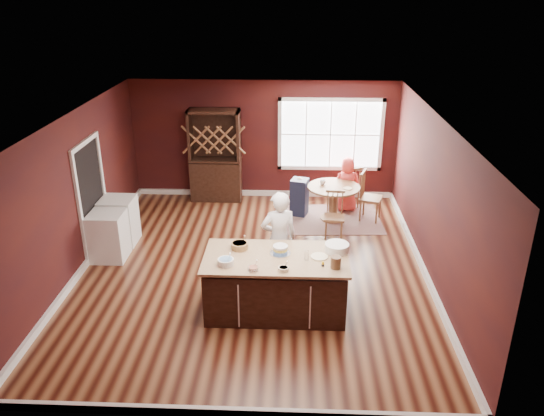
{
  "coord_description": "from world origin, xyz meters",
  "views": [
    {
      "loc": [
        0.68,
        -8.17,
        4.67
      ],
      "look_at": [
        0.32,
        0.27,
        1.05
      ],
      "focal_mm": 35.0,
      "sensor_mm": 36.0,
      "label": 1
    }
  ],
  "objects_px": {
    "kitchen_island": "(276,285)",
    "chair_south": "(334,215)",
    "chair_north": "(349,186)",
    "hutch": "(215,156)",
    "high_chair": "(299,196)",
    "dryer": "(119,221)",
    "washer": "(108,236)",
    "dining_table": "(333,196)",
    "baker": "(279,239)",
    "toddler": "(298,177)",
    "seated_woman": "(347,184)",
    "layer_cake": "(280,250)",
    "chair_east": "(371,196)"
  },
  "relations": [
    {
      "from": "dining_table",
      "to": "high_chair",
      "type": "relative_size",
      "value": 1.29
    },
    {
      "from": "high_chair",
      "to": "baker",
      "type": "bearing_deg",
      "value": -80.92
    },
    {
      "from": "chair_east",
      "to": "washer",
      "type": "relative_size",
      "value": 1.21
    },
    {
      "from": "dining_table",
      "to": "chair_east",
      "type": "distance_m",
      "value": 0.79
    },
    {
      "from": "dryer",
      "to": "toddler",
      "type": "bearing_deg",
      "value": 25.04
    },
    {
      "from": "chair_south",
      "to": "washer",
      "type": "xyz_separation_m",
      "value": [
        -4.13,
        -1.02,
        -0.03
      ]
    },
    {
      "from": "hutch",
      "to": "layer_cake",
      "type": "bearing_deg",
      "value": -69.96
    },
    {
      "from": "dining_table",
      "to": "chair_north",
      "type": "bearing_deg",
      "value": 60.55
    },
    {
      "from": "kitchen_island",
      "to": "chair_south",
      "type": "relative_size",
      "value": 2.26
    },
    {
      "from": "dining_table",
      "to": "seated_woman",
      "type": "bearing_deg",
      "value": 57.89
    },
    {
      "from": "hutch",
      "to": "chair_north",
      "type": "bearing_deg",
      "value": -6.33
    },
    {
      "from": "chair_north",
      "to": "seated_woman",
      "type": "distance_m",
      "value": 0.24
    },
    {
      "from": "chair_east",
      "to": "chair_north",
      "type": "distance_m",
      "value": 0.8
    },
    {
      "from": "baker",
      "to": "washer",
      "type": "distance_m",
      "value": 3.21
    },
    {
      "from": "toddler",
      "to": "kitchen_island",
      "type": "bearing_deg",
      "value": -95.12
    },
    {
      "from": "toddler",
      "to": "washer",
      "type": "relative_size",
      "value": 0.29
    },
    {
      "from": "chair_north",
      "to": "dryer",
      "type": "relative_size",
      "value": 1.08
    },
    {
      "from": "dryer",
      "to": "seated_woman",
      "type": "bearing_deg",
      "value": 21.47
    },
    {
      "from": "high_chair",
      "to": "kitchen_island",
      "type": "bearing_deg",
      "value": -79.77
    },
    {
      "from": "layer_cake",
      "to": "high_chair",
      "type": "height_order",
      "value": "layer_cake"
    },
    {
      "from": "kitchen_island",
      "to": "dining_table",
      "type": "height_order",
      "value": "kitchen_island"
    },
    {
      "from": "chair_north",
      "to": "high_chair",
      "type": "distance_m",
      "value": 1.22
    },
    {
      "from": "kitchen_island",
      "to": "dining_table",
      "type": "xyz_separation_m",
      "value": [
        1.09,
        3.42,
        0.1
      ]
    },
    {
      "from": "chair_south",
      "to": "dryer",
      "type": "bearing_deg",
      "value": -169.71
    },
    {
      "from": "dining_table",
      "to": "washer",
      "type": "relative_size",
      "value": 1.24
    },
    {
      "from": "layer_cake",
      "to": "chair_east",
      "type": "xyz_separation_m",
      "value": [
        1.81,
        3.34,
        -0.45
      ]
    },
    {
      "from": "dining_table",
      "to": "baker",
      "type": "xyz_separation_m",
      "value": [
        -1.06,
        -2.63,
        0.29
      ]
    },
    {
      "from": "chair_south",
      "to": "chair_north",
      "type": "height_order",
      "value": "chair_north"
    },
    {
      "from": "dryer",
      "to": "chair_north",
      "type": "bearing_deg",
      "value": 23.25
    },
    {
      "from": "chair_east",
      "to": "toddler",
      "type": "xyz_separation_m",
      "value": [
        -1.54,
        0.33,
        0.27
      ]
    },
    {
      "from": "chair_south",
      "to": "high_chair",
      "type": "bearing_deg",
      "value": 126.68
    },
    {
      "from": "baker",
      "to": "high_chair",
      "type": "bearing_deg",
      "value": -111.57
    },
    {
      "from": "layer_cake",
      "to": "toddler",
      "type": "xyz_separation_m",
      "value": [
        0.27,
        3.66,
        -0.17
      ]
    },
    {
      "from": "chair_east",
      "to": "toddler",
      "type": "height_order",
      "value": "chair_east"
    },
    {
      "from": "kitchen_island",
      "to": "seated_woman",
      "type": "height_order",
      "value": "seated_woman"
    },
    {
      "from": "chair_east",
      "to": "high_chair",
      "type": "bearing_deg",
      "value": 101.62
    },
    {
      "from": "baker",
      "to": "chair_south",
      "type": "height_order",
      "value": "baker"
    },
    {
      "from": "baker",
      "to": "toddler",
      "type": "distance_m",
      "value": 2.99
    },
    {
      "from": "chair_south",
      "to": "dryer",
      "type": "height_order",
      "value": "chair_south"
    },
    {
      "from": "high_chair",
      "to": "washer",
      "type": "height_order",
      "value": "washer"
    },
    {
      "from": "baker",
      "to": "hutch",
      "type": "relative_size",
      "value": 0.78
    },
    {
      "from": "hutch",
      "to": "dryer",
      "type": "bearing_deg",
      "value": -123.99
    },
    {
      "from": "dining_table",
      "to": "seated_woman",
      "type": "relative_size",
      "value": 0.9
    },
    {
      "from": "dining_table",
      "to": "washer",
      "type": "bearing_deg",
      "value": -155.65
    },
    {
      "from": "seated_woman",
      "to": "hutch",
      "type": "xyz_separation_m",
      "value": [
        -2.94,
        0.53,
        0.44
      ]
    },
    {
      "from": "chair_east",
      "to": "high_chair",
      "type": "distance_m",
      "value": 1.52
    },
    {
      "from": "chair_south",
      "to": "washer",
      "type": "distance_m",
      "value": 4.26
    },
    {
      "from": "kitchen_island",
      "to": "layer_cake",
      "type": "xyz_separation_m",
      "value": [
        0.07,
        0.11,
        0.54
      ]
    },
    {
      "from": "dining_table",
      "to": "toddler",
      "type": "relative_size",
      "value": 4.21
    },
    {
      "from": "chair_south",
      "to": "dryer",
      "type": "xyz_separation_m",
      "value": [
        -4.13,
        -0.38,
        -0.02
      ]
    }
  ]
}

